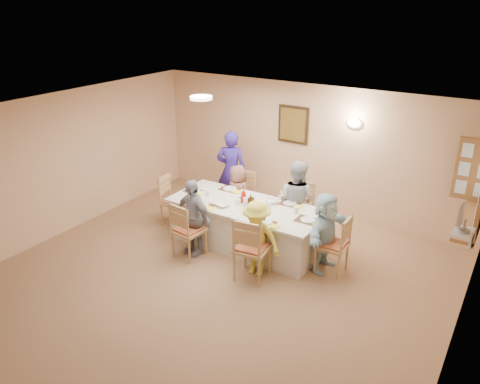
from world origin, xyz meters
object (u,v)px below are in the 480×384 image
Objects in this scene: chair_front_right at (252,247)px; chair_left_end at (175,200)px; chair_front_left at (189,229)px; caregiver at (231,171)px; dining_table at (246,225)px; diner_front_right at (256,239)px; condiment_ketchup at (244,196)px; diner_right_end at (325,232)px; chair_back_left at (241,197)px; chair_back_right at (299,211)px; chair_right_end at (332,244)px; diner_back_left at (238,194)px; diner_front_left at (193,217)px; desk_fan at (463,221)px; diner_back_right at (296,201)px.

chair_front_right is 1.09× the size of chair_left_end.
caregiver is at bearing -70.52° from chair_front_left.
caregiver is at bearing 132.40° from dining_table.
caregiver is at bearing -34.52° from chair_left_end.
diner_front_right reaches higher than dining_table.
chair_front_right is 1.15m from condiment_ketchup.
diner_front_right is 2.47m from caregiver.
chair_back_left is at bearing 73.83° from diner_right_end.
chair_front_left is at bearing -141.12° from chair_left_end.
chair_right_end is (0.95, -0.80, -0.01)m from chair_back_right.
diner_back_left is 1.81m from diner_front_right.
diner_back_left reaches higher than condiment_ketchup.
diner_front_left is (-1.20, 0.12, 0.14)m from chair_front_right.
diner_right_end is (0.82, -0.80, 0.16)m from chair_back_right.
chair_front_left is 0.94× the size of chair_front_right.
desk_fan is at bearing -25.32° from chair_back_left.
chair_right_end is (1.55, 0.00, 0.10)m from dining_table.
chair_front_left reaches higher than chair_left_end.
chair_front_left is 1.20m from chair_front_right.
diner_right_end is (2.02, 0.80, 0.15)m from chair_front_left.
diner_front_left is (0.00, -1.48, 0.18)m from chair_back_left.
diner_right_end is 5.05× the size of condiment_ketchup.
dining_table is 1.55m from chair_left_end.
chair_front_right is 0.79× the size of diner_front_left.
chair_front_right is 1.21m from diner_front_left.
chair_front_right reaches higher than chair_right_end.
diner_back_left is 0.87m from condiment_ketchup.
chair_back_left is 2.18m from diner_right_end.
dining_table is 0.95m from diner_front_left.
diner_right_end is at bearing -1.96° from condiment_ketchup.
caregiver reaches higher than chair_back_left.
diner_front_left reaches higher than dining_table.
dining_table is at bearing 95.44° from diner_right_end.
chair_right_end is (2.15, -0.80, 0.00)m from chair_back_left.
diner_back_right is 1.20× the size of diner_front_right.
chair_front_left is 2.03m from caregiver.
chair_back_right reaches higher than chair_right_end.
diner_right_end reaches higher than chair_front_left.
chair_back_right is 2.00m from chair_front_left.
diner_back_right is at bearing -126.57° from chair_right_end.
diner_front_right is at bearing -176.78° from desk_fan.
diner_front_left is 1.89m from caregiver.
chair_right_end is at bearing 30.95° from diner_front_right.
condiment_ketchup reaches higher than chair_back_left.
diner_back_right reaches higher than condiment_ketchup.
chair_front_left is (-1.20, -1.60, 0.00)m from chair_back_right.
diner_back_left is (0.95, 0.68, 0.10)m from chair_left_end.
chair_right_end is 1.18m from diner_front_right.
dining_table is 1.01m from chair_front_right.
chair_left_end is 2.26m from diner_front_right.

